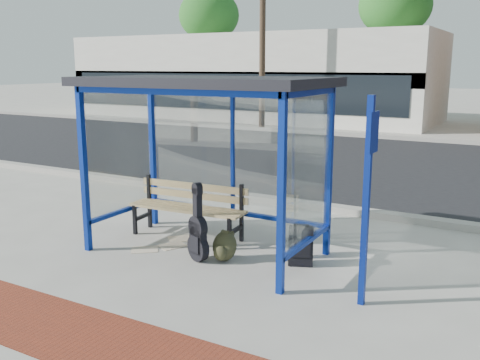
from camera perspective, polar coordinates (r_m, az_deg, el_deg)
The scene contains 19 objects.
ground at distance 7.60m, azimuth -3.64°, elevation -7.65°, with size 120.00×120.00×0.00m, color #B2ADA0.
brick_paver_strip at distance 5.77m, azimuth -18.34°, elevation -14.87°, with size 60.00×1.00×0.01m, color maroon.
curb_near at distance 10.02m, azimuth 5.43°, elevation -2.42°, with size 60.00×0.25×0.12m, color gray.
street_asphalt at distance 14.74m, azimuth 13.56°, elevation 1.76°, with size 60.00×10.00×0.00m, color black.
curb_far at distance 19.64m, azimuth 17.73°, elevation 4.21°, with size 60.00×0.25×0.12m, color gray.
far_sidewalk at distance 21.49m, azimuth 18.78°, elevation 4.63°, with size 60.00×4.00×0.01m, color #B2ADA0.
bus_shelter at distance 7.22m, azimuth -3.55°, elevation 8.16°, with size 3.30×1.80×2.42m.
storefront_white at distance 27.23m, azimuth 1.13°, elevation 10.92°, with size 18.00×6.04×4.00m.
tree_left at distance 33.35m, azimuth -3.33°, elevation 17.06°, with size 3.60×3.60×7.03m.
tree_mid at distance 28.96m, azimuth 16.23°, elevation 17.38°, with size 3.60×3.60×7.03m.
utility_pole_west at distance 21.82m, azimuth 2.42°, elevation 16.16°, with size 1.60×0.24×8.00m.
bench at distance 8.14m, azimuth -5.48°, elevation -2.69°, with size 1.87×0.57×0.87m.
guitar_bag at distance 7.15m, azimuth -4.51°, elevation -5.80°, with size 0.38×0.23×1.01m.
suitcase at distance 7.07m, azimuth 6.51°, elevation -7.01°, with size 0.37×0.30×0.56m.
backpack at distance 7.19m, azimuth -1.72°, elevation -7.15°, with size 0.35×0.33×0.41m.
sign_post at distance 5.76m, azimuth 13.45°, elevation -1.13°, with size 0.09×0.28×2.28m.
newspaper_a at distance 8.18m, azimuth -6.24°, elevation -6.23°, with size 0.39×0.31×0.01m, color white.
newspaper_b at distance 7.78m, azimuth -10.12°, elevation -7.31°, with size 0.37×0.30×0.01m, color white.
newspaper_c at distance 7.88m, azimuth -7.23°, elevation -6.97°, with size 0.38×0.30×0.01m, color white.
Camera 1 is at (3.92, -5.98, 2.57)m, focal length 40.00 mm.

